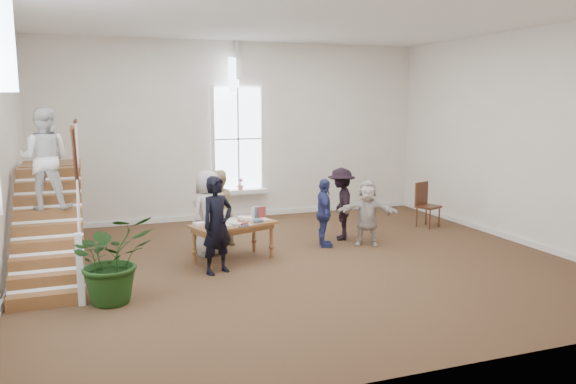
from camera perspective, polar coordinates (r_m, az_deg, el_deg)
name	(u,v)px	position (r m, az deg, el deg)	size (l,w,h in m)	color
ground	(300,263)	(10.65, 1.22, -7.21)	(10.00, 10.00, 0.00)	#412519
room_shell	(240,203)	(14.64, -4.95, -1.08)	(10.49, 10.00, 10.00)	white
staircase	(47,184)	(10.40, -23.31, 0.75)	(1.10, 4.10, 2.92)	brown
library_table	(233,227)	(10.68, -5.61, -3.59)	(1.73, 1.25, 0.80)	brown
police_officer	(217,225)	(9.93, -7.19, -3.36)	(0.63, 0.41, 1.73)	black
elderly_woman	(208,213)	(11.15, -8.10, -2.10)	(0.82, 0.54, 1.68)	beige
person_yellow	(218,209)	(11.70, -7.16, -1.72)	(0.78, 0.61, 1.61)	tan
woman_cluster_a	(324,213)	(11.68, 3.69, -2.14)	(0.84, 0.35, 1.43)	navy
woman_cluster_b	(341,204)	(12.31, 5.42, -1.21)	(1.02, 0.59, 1.58)	black
woman_cluster_c	(367,213)	(11.89, 8.06, -2.12)	(1.29, 0.41, 1.39)	beige
floor_plant	(112,259)	(8.89, -17.44, -6.48)	(1.22, 1.05, 1.35)	#163611
side_chair	(425,202)	(13.95, 13.77, -0.97)	(0.60, 0.60, 1.08)	#35180E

